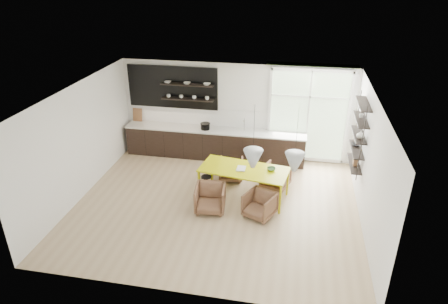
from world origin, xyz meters
TOP-DOWN VIEW (x-y plane):
  - room at (0.58, 1.10)m, footprint 7.02×6.01m
  - kitchen_run at (-0.69, 2.69)m, footprint 5.54×0.69m
  - right_shelving at (3.36, 1.17)m, footprint 0.26×1.22m
  - dining_table at (0.62, 0.55)m, footprint 2.34×1.33m
  - armchair_back_left at (0.14, 1.42)m, footprint 0.71×0.73m
  - armchair_back_right at (1.40, 1.19)m, footprint 0.87×0.88m
  - armchair_front_left at (-0.09, -0.23)m, footprint 0.79×0.81m
  - armchair_front_right at (1.12, -0.25)m, footprint 0.89×0.89m
  - wire_stool at (-0.42, 0.72)m, footprint 0.30×0.30m
  - table_book at (0.43, 0.53)m, footprint 0.23×0.30m
  - table_bowl at (1.30, 0.61)m, footprint 0.25×0.25m

SIDE VIEW (x-z plane):
  - wire_stool at x=-0.42m, z-range 0.06..0.44m
  - armchair_back_left at x=0.14m, z-range 0.00..0.60m
  - armchair_front_right at x=1.12m, z-range 0.00..0.62m
  - armchair_back_right at x=1.40m, z-range 0.00..0.63m
  - armchair_front_left at x=-0.09m, z-range 0.00..0.67m
  - kitchen_run at x=-0.69m, z-range -0.78..1.97m
  - dining_table at x=0.62m, z-range 0.35..1.16m
  - table_book at x=0.43m, z-range 0.81..0.84m
  - table_bowl at x=1.30m, z-range 0.81..0.87m
  - room at x=0.58m, z-range 0.00..2.92m
  - right_shelving at x=3.36m, z-range 0.70..2.60m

